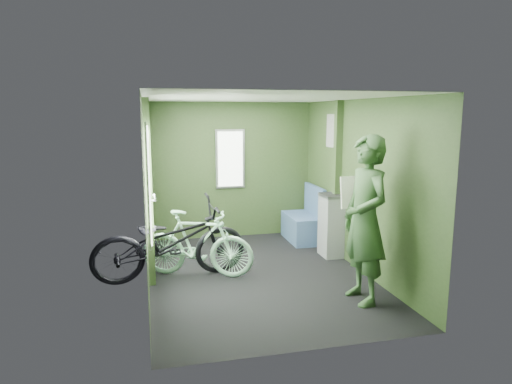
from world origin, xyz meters
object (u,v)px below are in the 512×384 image
waste_box (331,225)px  bicycle_black (172,280)px  bench_seat (304,224)px  passenger (365,220)px  bicycle_mint (198,277)px

waste_box → bicycle_black: bearing=-168.4°
bicycle_black → bench_seat: (2.27, 1.38, 0.27)m
waste_box → passenger: bearing=-100.3°
bicycle_mint → bicycle_black: bearing=121.1°
bicycle_mint → passenger: passenger is taller
passenger → bench_seat: bearing=172.0°
bicycle_mint → bench_seat: 2.35m
bicycle_black → bicycle_mint: bicycle_black is taller
bicycle_black → passenger: passenger is taller
bicycle_mint → waste_box: bearing=-56.4°
bicycle_mint → passenger: (1.74, -1.21, 0.95)m
bicycle_black → waste_box: size_ratio=2.10×
bicycle_black → bench_seat: bearing=-65.7°
waste_box → bicycle_mint: bearing=-168.1°
bicycle_mint → passenger: bearing=-103.1°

